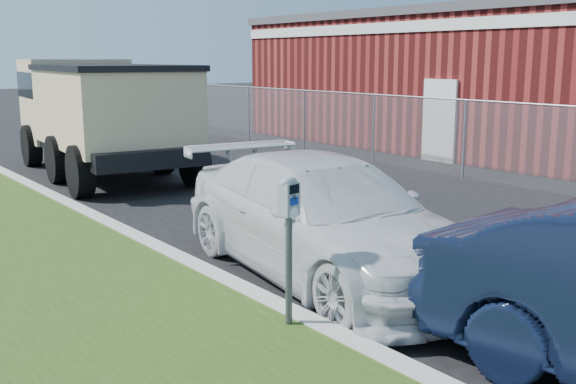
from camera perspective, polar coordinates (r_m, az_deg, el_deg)
ground at (r=9.34m, az=10.66°, el=-5.97°), size 120.00×120.00×0.00m
chainlink_fence at (r=18.18m, az=7.30°, el=6.50°), size 0.06×30.06×30.00m
brick_building at (r=23.31m, az=16.36°, el=9.28°), size 9.20×14.20×4.17m
parking_meter at (r=6.53m, az=0.08°, el=-2.22°), size 0.23×0.18×1.48m
white_wagon at (r=8.58m, az=2.92°, el=-2.15°), size 2.70×5.37×1.50m
dump_truck at (r=16.87m, az=-15.73°, el=6.72°), size 3.35×7.16×2.72m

